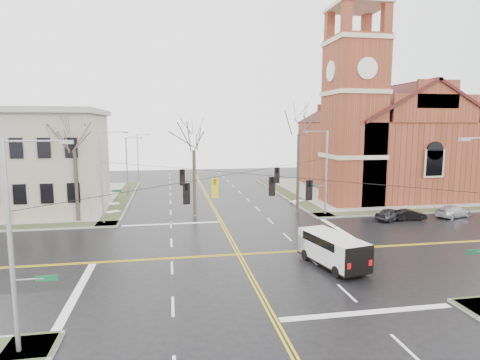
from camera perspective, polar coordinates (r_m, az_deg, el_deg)
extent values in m
plane|color=black|center=(30.77, -0.17, -10.54)|extent=(120.00, 120.00, 0.00)
cube|color=gray|center=(62.33, 18.90, -1.51)|extent=(30.00, 30.00, 0.15)
cube|color=#2F3D21|center=(56.97, 6.65, -1.90)|extent=(2.00, 30.00, 0.02)
cube|color=#2F3D21|center=(50.88, 26.41, -3.83)|extent=(30.00, 2.00, 0.02)
cube|color=gray|center=(58.18, -30.00, -2.77)|extent=(30.00, 30.00, 0.15)
cube|color=#2F3D21|center=(54.97, -16.36, -2.51)|extent=(2.00, 30.00, 0.02)
cube|color=gold|center=(30.75, -0.40, -10.54)|extent=(0.12, 100.00, 0.01)
cube|color=gold|center=(30.79, 0.05, -10.52)|extent=(0.12, 100.00, 0.01)
cube|color=gold|center=(30.66, -0.13, -10.60)|extent=(100.00, 0.12, 0.01)
cube|color=gold|center=(30.89, -0.21, -10.46)|extent=(100.00, 0.12, 0.01)
cube|color=silver|center=(22.97, 17.70, -17.49)|extent=(9.50, 0.50, 0.01)
cube|color=silver|center=(40.46, -9.79, -6.16)|extent=(9.50, 0.50, 0.01)
cube|color=silver|center=(26.26, -22.08, -14.42)|extent=(0.50, 9.50, 0.01)
cube|color=silver|center=(38.40, 14.25, -7.05)|extent=(0.50, 9.50, 0.01)
cube|color=brown|center=(50.80, 15.79, 7.85)|extent=(6.00, 6.00, 20.00)
cube|color=beige|center=(51.74, 16.20, 18.43)|extent=(6.30, 6.30, 0.50)
cylinder|color=silver|center=(48.48, 17.68, 14.92)|extent=(2.40, 0.15, 2.40)
cylinder|color=silver|center=(49.95, 12.79, 14.86)|extent=(0.15, 2.40, 2.40)
cube|color=brown|center=(63.12, 19.45, 3.09)|extent=(18.00, 24.00, 10.00)
cube|color=brown|center=(53.95, 13.92, -0.42)|extent=(2.00, 5.00, 4.40)
cube|color=gray|center=(51.83, -29.15, 2.17)|extent=(18.00, 14.00, 11.00)
cylinder|color=gray|center=(43.82, 12.17, 1.02)|extent=(0.20, 0.20, 9.00)
cylinder|color=gray|center=(43.77, 11.39, -0.75)|extent=(1.20, 0.06, 0.06)
cube|color=#0D512C|center=(43.52, 10.53, -0.78)|extent=(0.90, 0.04, 0.25)
cylinder|color=gray|center=(43.10, 10.85, 6.81)|extent=(2.40, 0.08, 0.08)
cube|color=gray|center=(42.69, 9.33, 6.77)|extent=(0.50, 0.22, 0.15)
cylinder|color=gray|center=(41.12, -19.04, 0.33)|extent=(0.20, 0.20, 9.00)
cylinder|color=gray|center=(41.21, -18.14, -1.51)|extent=(1.20, 0.06, 0.06)
cube|color=#0D512C|center=(41.12, -17.17, -1.49)|extent=(0.90, 0.04, 0.25)
cylinder|color=gray|center=(40.64, -17.64, 6.54)|extent=(2.40, 0.08, 0.08)
cube|color=gray|center=(40.50, -15.94, 6.53)|extent=(0.50, 0.22, 0.15)
cube|color=#0D512C|center=(23.88, 30.43, -8.80)|extent=(0.90, 0.04, 0.25)
cube|color=gray|center=(22.31, 29.28, 5.06)|extent=(0.50, 0.22, 0.15)
cylinder|color=gray|center=(19.14, -29.82, -8.49)|extent=(0.20, 0.20, 9.00)
cylinder|color=gray|center=(19.35, -27.84, -12.38)|extent=(1.20, 0.06, 0.06)
cube|color=#0D512C|center=(19.15, -25.80, -12.46)|extent=(0.90, 0.04, 0.25)
cylinder|color=gray|center=(18.09, -27.18, 4.95)|extent=(2.40, 0.08, 0.08)
cube|color=gray|center=(17.78, -23.46, 4.97)|extent=(0.50, 0.22, 0.15)
cylinder|color=black|center=(29.42, -0.18, 1.00)|extent=(23.02, 23.02, 0.03)
cylinder|color=black|center=(29.42, -0.18, 1.00)|extent=(23.02, 23.02, 0.03)
imported|color=black|center=(25.16, -7.62, -1.95)|extent=(0.21, 0.26, 1.30)
imported|color=black|center=(34.26, 5.28, 0.66)|extent=(0.21, 0.26, 1.30)
imported|color=yellow|center=(27.28, -3.60, -1.14)|extent=(0.21, 0.26, 1.30)
imported|color=black|center=(33.07, -8.22, 0.36)|extent=(0.21, 0.26, 1.30)
imported|color=black|center=(26.70, 9.80, -1.44)|extent=(0.21, 0.26, 1.30)
imported|color=black|center=(28.00, 4.56, -0.92)|extent=(0.21, 0.26, 1.30)
cylinder|color=gray|center=(57.35, -15.79, 1.90)|extent=(0.16, 0.16, 8.00)
cylinder|color=gray|center=(57.01, -14.93, 5.83)|extent=(2.00, 0.07, 0.07)
cube|color=gray|center=(56.94, -13.92, 5.81)|extent=(0.45, 0.20, 0.13)
cylinder|color=gray|center=(77.21, -14.33, 3.39)|extent=(0.16, 0.16, 8.00)
cylinder|color=gray|center=(76.96, -13.68, 6.31)|extent=(2.00, 0.07, 0.07)
cube|color=gray|center=(76.90, -12.93, 6.29)|extent=(0.45, 0.20, 0.13)
cube|color=silver|center=(28.69, 13.04, -9.45)|extent=(3.34, 5.95, 1.80)
cube|color=silver|center=(30.61, 10.46, -8.81)|extent=(2.33, 1.40, 1.27)
cube|color=black|center=(30.74, 10.11, -7.59)|extent=(1.94, 0.55, 0.85)
cube|color=black|center=(28.69, 12.83, -8.23)|extent=(2.97, 4.20, 0.58)
cube|color=#B70C0A|center=(26.12, 15.24, -11.76)|extent=(0.26, 0.13, 0.36)
cube|color=#B70C0A|center=(27.12, 18.05, -11.13)|extent=(0.26, 0.13, 0.36)
cube|color=black|center=(28.98, 12.98, -11.20)|extent=(3.41, 6.02, 0.11)
cylinder|color=black|center=(29.90, 9.34, -10.43)|extent=(0.44, 0.80, 0.76)
cylinder|color=black|center=(30.94, 12.45, -9.89)|extent=(0.44, 0.80, 0.76)
cylinder|color=black|center=(27.01, 13.60, -12.57)|extent=(0.44, 0.80, 0.76)
cylinder|color=black|center=(28.16, 16.87, -11.84)|extent=(0.44, 0.80, 0.76)
imported|color=black|center=(44.00, 20.72, -4.58)|extent=(4.04, 2.86, 1.28)
imported|color=black|center=(44.91, 22.98, -4.57)|extent=(3.34, 1.18, 1.10)
imported|color=#B3B2B5|center=(48.29, 28.04, -3.95)|extent=(4.60, 2.89, 1.24)
cylinder|color=#332B20|center=(43.14, -22.22, -0.76)|extent=(0.36, 0.36, 7.10)
cylinder|color=#332B20|center=(42.98, -6.50, -0.39)|extent=(0.36, 0.36, 6.92)
cylinder|color=#332B20|center=(44.82, 8.27, 1.01)|extent=(0.36, 0.36, 8.62)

